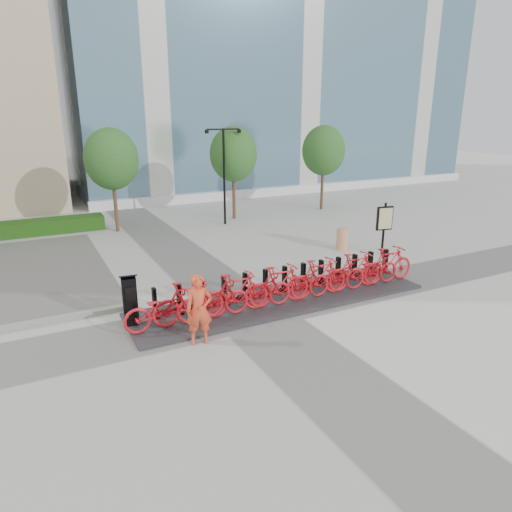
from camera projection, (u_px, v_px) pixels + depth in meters
name	position (u px, v px, depth m)	size (l,w,h in m)	color
ground	(249.00, 312.00, 13.61)	(120.00, 120.00, 0.00)	beige
glass_building	(260.00, 36.00, 38.29)	(32.00, 16.00, 24.00)	#405F78
hedge_b	(40.00, 227.00, 22.54)	(6.00, 1.20, 0.70)	#184910
tree_1	(111.00, 159.00, 22.09)	(2.60, 2.60, 5.10)	brown
tree_2	(233.00, 154.00, 24.93)	(2.60, 2.60, 5.10)	brown
tree_3	(324.00, 151.00, 27.56)	(2.60, 2.60, 5.10)	brown
streetlamp	(224.00, 165.00, 23.78)	(2.00, 0.20, 5.00)	black
dock_pad	(282.00, 300.00, 14.42)	(9.60, 2.40, 0.08)	#2D2D30
dock_rail_posts	(286.00, 279.00, 14.87)	(8.74, 0.50, 0.85)	black
bike_0	(163.00, 309.00, 12.24)	(0.75, 2.15, 1.13)	red
bike_1	(189.00, 302.00, 12.54)	(0.59, 2.09, 1.26)	red
bike_2	(213.00, 299.00, 12.87)	(0.75, 2.15, 1.13)	red
bike_3	(236.00, 293.00, 13.16)	(0.59, 2.09, 1.26)	red
bike_4	(258.00, 291.00, 13.50)	(0.75, 2.15, 1.13)	red
bike_5	(279.00, 285.00, 13.79)	(0.59, 2.09, 1.26)	red
bike_6	(299.00, 283.00, 14.13)	(0.75, 2.15, 1.13)	red
bike_7	(319.00, 278.00, 14.42)	(0.59, 2.09, 1.26)	red
bike_8	(337.00, 276.00, 14.76)	(0.75, 2.15, 1.13)	red
bike_9	(355.00, 271.00, 15.05)	(0.59, 2.09, 1.26)	red
bike_10	(372.00, 269.00, 15.38)	(0.75, 2.15, 1.13)	red
bike_11	(388.00, 265.00, 15.68)	(0.59, 2.09, 1.26)	red
kiosk	(130.00, 300.00, 12.45)	(0.50, 0.43, 1.49)	black
worker_red	(199.00, 310.00, 11.51)	(0.67, 0.44, 1.85)	#E04825
construction_barrel	(342.00, 239.00, 19.86)	(0.49, 0.49, 0.95)	#EC4700
map_sign	(385.00, 221.00, 18.91)	(0.72, 0.23, 2.19)	black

